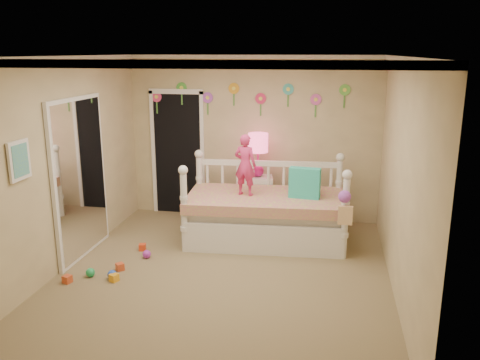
% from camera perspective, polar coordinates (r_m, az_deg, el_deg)
% --- Properties ---
extents(floor, '(4.00, 4.50, 0.01)m').
position_cam_1_polar(floor, '(6.16, -1.97, -10.85)').
color(floor, '#7F684C').
rests_on(floor, ground).
extents(ceiling, '(4.00, 4.50, 0.01)m').
position_cam_1_polar(ceiling, '(5.56, -2.21, 14.10)').
color(ceiling, white).
rests_on(ceiling, floor).
extents(back_wall, '(4.00, 0.01, 2.60)m').
position_cam_1_polar(back_wall, '(7.89, 1.48, 4.77)').
color(back_wall, tan).
rests_on(back_wall, floor).
extents(left_wall, '(0.01, 4.50, 2.60)m').
position_cam_1_polar(left_wall, '(6.45, -19.69, 1.68)').
color(left_wall, tan).
rests_on(left_wall, floor).
extents(right_wall, '(0.01, 4.50, 2.60)m').
position_cam_1_polar(right_wall, '(5.65, 18.14, 0.05)').
color(right_wall, tan).
rests_on(right_wall, floor).
extents(crown_molding, '(4.00, 4.50, 0.06)m').
position_cam_1_polar(crown_molding, '(5.56, -2.21, 13.79)').
color(crown_molding, white).
rests_on(crown_molding, ceiling).
extents(daybed, '(2.33, 1.36, 1.22)m').
position_cam_1_polar(daybed, '(7.02, 2.99, -2.27)').
color(daybed, white).
rests_on(daybed, floor).
extents(pillow_turquoise, '(0.44, 0.20, 0.42)m').
position_cam_1_polar(pillow_turquoise, '(6.86, 7.47, -0.35)').
color(pillow_turquoise, '#23B2B0').
rests_on(pillow_turquoise, daybed).
extents(pillow_lime, '(0.37, 0.28, 0.33)m').
position_cam_1_polar(pillow_lime, '(7.15, 7.27, -0.11)').
color(pillow_lime, '#8FBA38').
rests_on(pillow_lime, daybed).
extents(child, '(0.36, 0.28, 0.87)m').
position_cam_1_polar(child, '(6.89, 0.61, 1.75)').
color(child, '#DC3271').
rests_on(child, daybed).
extents(nightstand, '(0.51, 0.42, 0.76)m').
position_cam_1_polar(nightstand, '(7.80, 2.04, -2.30)').
color(nightstand, white).
rests_on(nightstand, floor).
extents(table_lamp, '(0.31, 0.31, 0.68)m').
position_cam_1_polar(table_lamp, '(7.60, 2.09, 3.70)').
color(table_lamp, '#DC1D86').
rests_on(table_lamp, nightstand).
extents(closet_doorway, '(0.90, 0.04, 2.07)m').
position_cam_1_polar(closet_doorway, '(8.21, -7.21, 3.17)').
color(closet_doorway, black).
rests_on(closet_doorway, back_wall).
extents(flower_decals, '(3.40, 0.02, 0.50)m').
position_cam_1_polar(flower_decals, '(7.81, 0.84, 9.41)').
color(flower_decals, '#B2668C').
rests_on(flower_decals, back_wall).
extents(mirror_closet, '(0.07, 1.30, 2.10)m').
position_cam_1_polar(mirror_closet, '(6.74, -17.96, 0.17)').
color(mirror_closet, white).
rests_on(mirror_closet, left_wall).
extents(wall_picture, '(0.05, 0.34, 0.42)m').
position_cam_1_polar(wall_picture, '(5.65, -24.15, 2.09)').
color(wall_picture, white).
rests_on(wall_picture, left_wall).
extents(hanging_bag, '(0.20, 0.16, 0.36)m').
position_cam_1_polar(hanging_bag, '(6.33, 11.92, -3.24)').
color(hanging_bag, beige).
rests_on(hanging_bag, daybed).
extents(toy_scatter, '(0.94, 1.38, 0.11)m').
position_cam_1_polar(toy_scatter, '(6.49, -14.62, -9.45)').
color(toy_scatter, '#996666').
rests_on(toy_scatter, floor).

